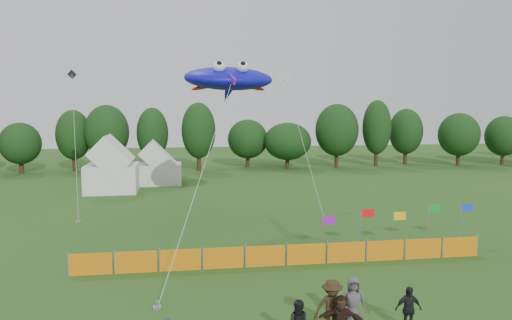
{
  "coord_description": "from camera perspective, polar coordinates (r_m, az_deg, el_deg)",
  "views": [
    {
      "loc": [
        -3.41,
        -15.74,
        7.51
      ],
      "look_at": [
        0.0,
        6.0,
        5.2
      ],
      "focal_mm": 35.0,
      "sensor_mm": 36.0,
      "label": 1
    }
  ],
  "objects": [
    {
      "name": "small_kite_dark",
      "position": [
        41.37,
        -20.05,
        3.55
      ],
      "size": [
        2.97,
        12.08,
        10.81
      ],
      "color": "black",
      "rests_on": "ground"
    },
    {
      "name": "small_kite_white",
      "position": [
        39.24,
        4.49,
        5.16
      ],
      "size": [
        1.22,
        10.96,
        10.56
      ],
      "color": "white",
      "rests_on": "ground"
    },
    {
      "name": "spectator_f",
      "position": [
        17.04,
        9.71,
        -17.42
      ],
      "size": [
        1.49,
        0.93,
        1.53
      ],
      "primitive_type": "imported",
      "rotation": [
        0.0,
        0.0,
        -0.36
      ],
      "color": "black",
      "rests_on": "ground"
    },
    {
      "name": "spectator_d",
      "position": [
        18.17,
        17.01,
        -16.0
      ],
      "size": [
        0.93,
        0.4,
        1.58
      ],
      "primitive_type": "imported",
      "rotation": [
        0.0,
        0.0,
        -0.02
      ],
      "color": "black",
      "rests_on": "ground"
    },
    {
      "name": "flag_row",
      "position": [
        28.06,
        15.97,
        -6.75
      ],
      "size": [
        8.73,
        0.64,
        2.27
      ],
      "color": "gray",
      "rests_on": "ground"
    },
    {
      "name": "treeline",
      "position": [
        60.97,
        -4.18,
        2.86
      ],
      "size": [
        104.57,
        8.78,
        8.36
      ],
      "color": "#382314",
      "rests_on": "ground"
    },
    {
      "name": "tent_left",
      "position": [
        46.49,
        -16.14,
        -1.01
      ],
      "size": [
        4.56,
        4.56,
        4.02
      ],
      "color": "white",
      "rests_on": "ground"
    },
    {
      "name": "stingray_kite",
      "position": [
        33.54,
        -3.16,
        9.19
      ],
      "size": [
        7.72,
        22.57,
        10.48
      ],
      "color": "#130FDA",
      "rests_on": "ground"
    },
    {
      "name": "tent_right",
      "position": [
        50.13,
        -11.15,
        -0.83
      ],
      "size": [
        4.63,
        3.71,
        3.27
      ],
      "color": "silver",
      "rests_on": "ground"
    },
    {
      "name": "spectator_e",
      "position": [
        18.01,
        11.02,
        -15.69
      ],
      "size": [
        0.94,
        0.68,
        1.78
      ],
      "primitive_type": "imported",
      "rotation": [
        0.0,
        0.0,
        -0.14
      ],
      "color": "#4A4A4F",
      "rests_on": "ground"
    },
    {
      "name": "barrier_fence",
      "position": [
        24.28,
        3.44,
        -10.8
      ],
      "size": [
        19.9,
        0.06,
        1.0
      ],
      "color": "orange",
      "rests_on": "ground"
    },
    {
      "name": "spectator_c",
      "position": [
        17.28,
        8.66,
        -16.38
      ],
      "size": [
        1.27,
        0.77,
        1.91
      ],
      "primitive_type": "imported",
      "rotation": [
        0.0,
        0.0,
        -0.05
      ],
      "color": "#2F2113",
      "rests_on": "ground"
    }
  ]
}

